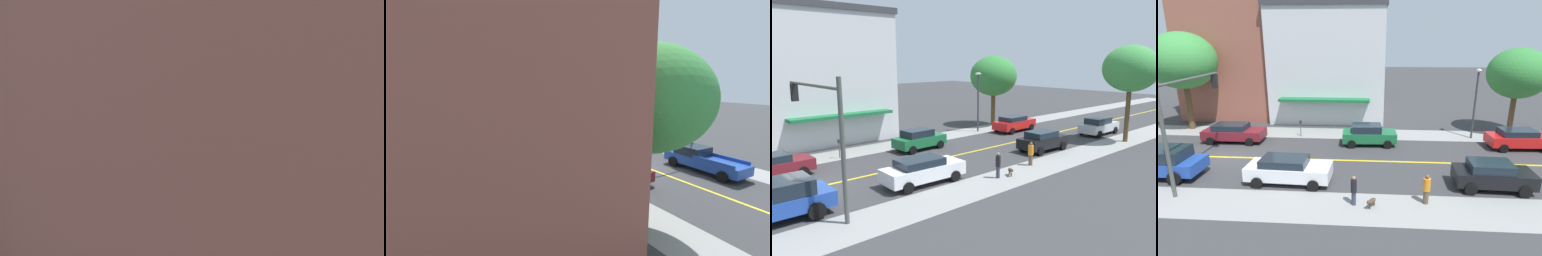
{
  "view_description": "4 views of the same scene",
  "coord_description": "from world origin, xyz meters",
  "views": [
    {
      "loc": [
        -20.03,
        -8.24,
        9.16
      ],
      "look_at": [
        0.31,
        10.38,
        1.81
      ],
      "focal_mm": 39.54,
      "sensor_mm": 36.0,
      "label": 1
    },
    {
      "loc": [
        -15.53,
        -15.09,
        6.94
      ],
      "look_at": [
        -1.5,
        7.92,
        2.15
      ],
      "focal_mm": 25.19,
      "sensor_mm": 36.0,
      "label": 2
    },
    {
      "loc": [
        20.07,
        -6.66,
        7.05
      ],
      "look_at": [
        -0.3,
        11.79,
        1.88
      ],
      "focal_mm": 34.84,
      "sensor_mm": 36.0,
      "label": 3
    },
    {
      "loc": [
        18.92,
        9.88,
        8.0
      ],
      "look_at": [
        -0.46,
        8.54,
        2.17
      ],
      "focal_mm": 28.09,
      "sensor_mm": 36.0,
      "label": 4
    }
  ],
  "objects": [
    {
      "name": "maroon_sedan_left_curb",
      "position": [
        -3.28,
        -0.98,
        0.78
      ],
      "size": [
        2.09,
        4.73,
        1.46
      ],
      "rotation": [
        0.0,
        0.0,
        1.58
      ],
      "color": "maroon",
      "rests_on": "ground"
    },
    {
      "name": "ground_plane",
      "position": [
        0.0,
        0.0,
        0.0
      ],
      "size": [
        140.0,
        140.0,
        0.0
      ],
      "primitive_type": "plane",
      "color": "#38383A"
    },
    {
      "name": "corner_shop_building",
      "position": [
        -12.96,
        -4.06,
        7.15
      ],
      "size": [
        8.38,
        10.14,
        14.26
      ],
      "rotation": [
        0.0,
        0.0,
        -1.57
      ],
      "color": "#935142",
      "rests_on": "ground"
    },
    {
      "name": "street_tree_right_corner",
      "position": [
        -6.56,
        -6.44,
        6.11
      ],
      "size": [
        5.72,
        5.72,
        8.57
      ],
      "color": "brown",
      "rests_on": "ground"
    },
    {
      "name": "parking_meter",
      "position": [
        -4.99,
        4.05,
        0.91
      ],
      "size": [
        0.12,
        0.18,
        1.38
      ],
      "color": "#4C4C51",
      "rests_on": "ground"
    },
    {
      "name": "fire_hydrant",
      "position": [
        -5.01,
        -0.49,
        0.39
      ],
      "size": [
        0.44,
        0.24,
        0.78
      ],
      "color": "silver",
      "rests_on": "ground"
    },
    {
      "name": "white_sedan_right_curb",
      "position": [
        3.41,
        5.27,
        0.8
      ],
      "size": [
        2.2,
        4.86,
        1.5
      ],
      "rotation": [
        0.0,
        0.0,
        1.53
      ],
      "color": "silver",
      "rests_on": "ground"
    },
    {
      "name": "black_sedan_right_curb",
      "position": [
        3.38,
        16.64,
        0.82
      ],
      "size": [
        2.14,
        4.22,
        1.55
      ],
      "rotation": [
        0.0,
        0.0,
        1.53
      ],
      "color": "black",
      "rests_on": "ground"
    },
    {
      "name": "sidewalk_left",
      "position": [
        -5.97,
        0.0,
        0.0
      ],
      "size": [
        2.93,
        126.0,
        0.01
      ],
      "primitive_type": "cube",
      "color": "gray",
      "rests_on": "ground"
    },
    {
      "name": "pedestrian_black_shirt",
      "position": [
        5.64,
        9.14,
        0.83
      ],
      "size": [
        0.3,
        0.3,
        1.57
      ],
      "rotation": [
        0.0,
        0.0,
        3.02
      ],
      "color": "#33384C",
      "rests_on": "ground"
    },
    {
      "name": "street_tree_left_near",
      "position": [
        -6.92,
        21.96,
        5.19
      ],
      "size": [
        4.87,
        4.87,
        7.29
      ],
      "color": "brown",
      "rests_on": "ground"
    },
    {
      "name": "small_dog",
      "position": [
        5.87,
        10.03,
        0.34
      ],
      "size": [
        0.65,
        0.51,
        0.51
      ],
      "rotation": [
        0.0,
        0.0,
        5.72
      ],
      "color": "#4C3828",
      "rests_on": "ground"
    },
    {
      "name": "pedestrian_orange_shirt",
      "position": [
        5.26,
        12.75,
        0.82
      ],
      "size": [
        0.36,
        0.36,
        1.57
      ],
      "rotation": [
        0.0,
        0.0,
        4.83
      ],
      "color": "brown",
      "rests_on": "ground"
    },
    {
      "name": "green_sedan_left_curb",
      "position": [
        -3.32,
        9.8,
        0.83
      ],
      "size": [
        2.13,
        4.18,
        1.61
      ],
      "rotation": [
        0.0,
        0.0,
        1.62
      ],
      "color": "#196638",
      "rests_on": "ground"
    },
    {
      "name": "road_centerline_stripe",
      "position": [
        0.0,
        0.0,
        0.0
      ],
      "size": [
        0.2,
        126.0,
        0.0
      ],
      "primitive_type": "cube",
      "color": "yellow",
      "rests_on": "ground"
    },
    {
      "name": "red_sedan_left_curb",
      "position": [
        -3.21,
        21.06,
        0.8
      ],
      "size": [
        2.23,
        4.72,
        1.5
      ],
      "rotation": [
        0.0,
        0.0,
        1.62
      ],
      "color": "red",
      "rests_on": "ground"
    },
    {
      "name": "street_lamp",
      "position": [
        -5.48,
        18.31,
        3.59
      ],
      "size": [
        0.7,
        0.36,
        5.7
      ],
      "color": "#38383D",
      "rests_on": "ground"
    },
    {
      "name": "traffic_light_mast",
      "position": [
        3.6,
        -0.28,
        4.27
      ],
      "size": [
        5.98,
        0.32,
        6.32
      ],
      "rotation": [
        0.0,
        0.0,
        3.14
      ],
      "color": "#474C47",
      "rests_on": "ground"
    },
    {
      "name": "tan_rowhouse",
      "position": [
        -12.95,
        5.69,
        5.63
      ],
      "size": [
        10.61,
        11.17,
        11.24
      ],
      "rotation": [
        0.0,
        0.0,
        -1.57
      ],
      "color": "silver",
      "rests_on": "ground"
    },
    {
      "name": "sidewalk_right",
      "position": [
        5.97,
        0.0,
        0.0
      ],
      "size": [
        2.93,
        126.0,
        0.01
      ],
      "primitive_type": "cube",
      "color": "gray",
      "rests_on": "ground"
    }
  ]
}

